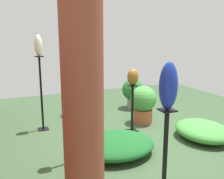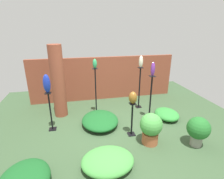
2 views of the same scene
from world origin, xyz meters
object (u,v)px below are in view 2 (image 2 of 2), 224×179
at_px(pedestal_violet, 150,100).
at_px(pedestal_bronze, 132,121).
at_px(brick_pillar, 58,82).
at_px(art_vase_cobalt, 47,84).
at_px(pedestal_ivory, 139,89).
at_px(art_vase_ivory, 141,62).
at_px(pedestal_jade, 96,93).
at_px(art_vase_violet, 153,69).
at_px(potted_plant_walkway_edge, 198,129).
at_px(potted_plant_front_left, 151,127).
at_px(art_vase_bronze, 133,98).
at_px(pedestal_cobalt, 51,113).
at_px(art_vase_jade, 95,64).

height_order(pedestal_violet, pedestal_bronze, pedestal_violet).
relative_size(brick_pillar, art_vase_cobalt, 4.52).
bearing_deg(pedestal_ivory, art_vase_cobalt, -163.29).
distance_m(pedestal_bronze, art_vase_ivory, 2.16).
distance_m(pedestal_ivory, art_vase_ivory, 0.98).
bearing_deg(pedestal_jade, pedestal_bronze, -61.53).
relative_size(art_vase_violet, potted_plant_walkway_edge, 0.55).
bearing_deg(art_vase_ivory, potted_plant_front_left, -102.59).
bearing_deg(pedestal_violet, art_vase_ivory, 91.40).
relative_size(pedestal_violet, potted_plant_front_left, 1.75).
xyz_separation_m(pedestal_violet, art_vase_bronze, (-0.81, -0.69, 0.43)).
relative_size(brick_pillar, pedestal_violet, 1.62).
relative_size(pedestal_jade, potted_plant_walkway_edge, 2.07).
distance_m(brick_pillar, pedestal_bronze, 2.58).
distance_m(pedestal_ivory, pedestal_bronze, 1.79).
height_order(pedestal_ivory, art_vase_bronze, pedestal_ivory).
distance_m(pedestal_cobalt, art_vase_bronze, 2.30).
bearing_deg(art_vase_ivory, art_vase_bronze, -116.52).
bearing_deg(art_vase_cobalt, pedestal_jade, 27.50).
height_order(art_vase_ivory, art_vase_bronze, art_vase_ivory).
xyz_separation_m(pedestal_cobalt, potted_plant_front_left, (2.45, -1.16, -0.06)).
bearing_deg(potted_plant_front_left, art_vase_cobalt, 154.72).
distance_m(art_vase_ivory, art_vase_bronze, 1.86).
height_order(art_vase_violet, potted_plant_front_left, art_vase_violet).
distance_m(art_vase_jade, art_vase_violet, 1.74).
bearing_deg(pedestal_jade, potted_plant_walkway_edge, -44.94).
bearing_deg(art_vase_ivory, art_vase_cobalt, -163.29).
xyz_separation_m(pedestal_ivory, pedestal_bronze, (-0.79, -1.58, -0.26)).
height_order(pedestal_violet, art_vase_jade, art_vase_jade).
bearing_deg(art_vase_violet, brick_pillar, 162.09).
height_order(brick_pillar, art_vase_ivory, brick_pillar).
distance_m(pedestal_violet, art_vase_jade, 2.02).
height_order(art_vase_cobalt, art_vase_bronze, art_vase_cobalt).
xyz_separation_m(art_vase_cobalt, potted_plant_front_left, (2.45, -1.16, -0.92)).
distance_m(pedestal_jade, art_vase_jade, 0.98).
bearing_deg(pedestal_jade, potted_plant_front_left, -59.23).
xyz_separation_m(pedestal_cobalt, pedestal_jade, (1.34, 0.70, 0.21)).
height_order(art_vase_bronze, potted_plant_walkway_edge, art_vase_bronze).
distance_m(potted_plant_front_left, potted_plant_walkway_edge, 1.12).
xyz_separation_m(pedestal_ivory, art_vase_violet, (0.02, -0.89, 0.93)).
relative_size(art_vase_jade, potted_plant_walkway_edge, 0.39).
bearing_deg(pedestal_violet, pedestal_ivory, 91.40).
height_order(pedestal_jade, art_vase_jade, art_vase_jade).
distance_m(brick_pillar, pedestal_cobalt, 1.08).
relative_size(pedestal_violet, pedestal_bronze, 1.53).
distance_m(brick_pillar, pedestal_ivory, 2.74).
height_order(pedestal_cobalt, art_vase_jade, art_vase_jade).
relative_size(pedestal_jade, art_vase_bronze, 4.93).
relative_size(pedestal_ivory, pedestal_bronze, 1.59).
xyz_separation_m(brick_pillar, pedestal_ivory, (2.70, 0.01, -0.46)).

